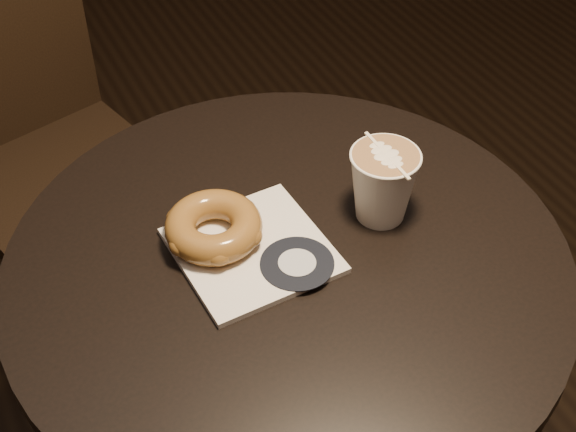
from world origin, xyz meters
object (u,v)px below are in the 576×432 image
(pastry_bag, at_px, (252,250))
(doughnut, at_px, (214,227))
(chair, at_px, (29,115))
(cafe_table, at_px, (288,354))
(latte_cup, at_px, (383,185))

(pastry_bag, xyz_separation_m, doughnut, (-0.03, 0.04, 0.02))
(chair, distance_m, pastry_bag, 0.78)
(chair, bearing_deg, cafe_table, -90.86)
(chair, height_order, doughnut, chair)
(cafe_table, distance_m, doughnut, 0.25)
(doughnut, height_order, latte_cup, latte_cup)
(pastry_bag, bearing_deg, latte_cup, -6.19)
(doughnut, relative_size, latte_cup, 1.22)
(cafe_table, bearing_deg, chair, 104.20)
(chair, relative_size, doughnut, 7.90)
(chair, xyz_separation_m, latte_cup, (0.33, -0.74, 0.27))
(cafe_table, bearing_deg, latte_cup, 5.53)
(cafe_table, distance_m, latte_cup, 0.29)
(pastry_bag, bearing_deg, cafe_table, -35.54)
(chair, relative_size, pastry_bag, 5.40)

